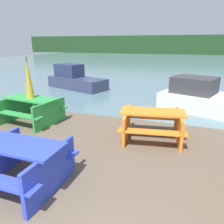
{
  "coord_description": "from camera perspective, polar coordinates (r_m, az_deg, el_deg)",
  "views": [
    {
      "loc": [
        1.24,
        -0.35,
        2.41
      ],
      "look_at": [
        -0.42,
        4.27,
        0.85
      ],
      "focal_mm": 35.0,
      "sensor_mm": 36.0,
      "label": 1
    }
  ],
  "objects": [
    {
      "name": "water",
      "position": [
        31.75,
        17.84,
        12.45
      ],
      "size": [
        60.0,
        50.0,
        0.0
      ],
      "color": "slate",
      "rests_on": "ground_plane"
    },
    {
      "name": "far_treeline",
      "position": [
        51.65,
        19.12,
        16.26
      ],
      "size": [
        80.0,
        1.6,
        4.0
      ],
      "color": "#1E3D1E",
      "rests_on": "water"
    },
    {
      "name": "picnic_table_blue",
      "position": [
        4.19,
        -22.82,
        -11.62
      ],
      "size": [
        1.55,
        1.39,
        0.79
      ],
      "rotation": [
        0.0,
        0.0,
        -0.0
      ],
      "color": "blue",
      "rests_on": "ground_plane"
    },
    {
      "name": "picnic_table_green",
      "position": [
        7.27,
        -20.2,
        1.04
      ],
      "size": [
        1.84,
        1.55,
        0.79
      ],
      "rotation": [
        0.0,
        0.0,
        -0.1
      ],
      "color": "green",
      "rests_on": "ground_plane"
    },
    {
      "name": "picnic_table_orange",
      "position": [
        5.73,
        10.45,
        -2.68
      ],
      "size": [
        1.82,
        1.63,
        0.76
      ],
      "rotation": [
        0.0,
        0.0,
        0.17
      ],
      "color": "orange",
      "rests_on": "ground_plane"
    },
    {
      "name": "umbrella_gold",
      "position": [
        7.08,
        -20.99,
        8.2
      ],
      "size": [
        0.25,
        0.25,
        2.04
      ],
      "color": "brown",
      "rests_on": "ground_plane"
    },
    {
      "name": "boat",
      "position": [
        8.75,
        23.27,
        3.19
      ],
      "size": [
        3.76,
        2.78,
        1.2
      ],
      "rotation": [
        0.0,
        0.0,
        -0.34
      ],
      "color": "silver",
      "rests_on": "water"
    },
    {
      "name": "boat_second",
      "position": [
        12.38,
        -9.62,
        8.35
      ],
      "size": [
        3.69,
        2.34,
        1.29
      ],
      "rotation": [
        0.0,
        0.0,
        -0.32
      ],
      "color": "#333856",
      "rests_on": "water"
    }
  ]
}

